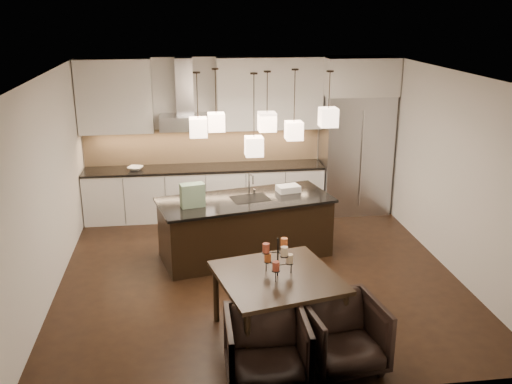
{
  "coord_description": "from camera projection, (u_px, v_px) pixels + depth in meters",
  "views": [
    {
      "loc": [
        -0.99,
        -7.33,
        3.64
      ],
      "look_at": [
        0.0,
        0.2,
        1.15
      ],
      "focal_mm": 40.0,
      "sensor_mm": 36.0,
      "label": 1
    }
  ],
  "objects": [
    {
      "name": "hood_canopy",
      "position": [
        186.0,
        122.0,
        9.85
      ],
      "size": [
        0.9,
        0.52,
        0.24
      ],
      "primitive_type": "cube",
      "color": "#B7B7BA",
      "rests_on": "wall_back"
    },
    {
      "name": "wall_front",
      "position": [
        299.0,
        267.0,
        5.12
      ],
      "size": [
        5.5,
        0.02,
        2.8
      ],
      "primitive_type": "cube",
      "color": "silver",
      "rests_on": "ground"
    },
    {
      "name": "island_top",
      "position": [
        245.0,
        200.0,
        8.46
      ],
      "size": [
        2.72,
        1.6,
        0.04
      ],
      "primitive_type": "cube",
      "rotation": [
        0.0,
        0.0,
        0.22
      ],
      "color": "black",
      "rests_on": "island_body"
    },
    {
      "name": "pendant_c",
      "position": [
        267.0,
        122.0,
        7.92
      ],
      "size": [
        0.24,
        0.24,
        0.26
      ],
      "primitive_type": "cube",
      "color": "beige",
      "rests_on": "ceiling"
    },
    {
      "name": "wall_left",
      "position": [
        47.0,
        187.0,
        7.38
      ],
      "size": [
        0.02,
        5.5,
        2.8
      ],
      "primitive_type": "cube",
      "color": "silver",
      "rests_on": "ground"
    },
    {
      "name": "candle_c",
      "position": [
        276.0,
        266.0,
        6.18
      ],
      "size": [
        0.09,
        0.09,
        0.1
      ],
      "primitive_type": "cylinder",
      "rotation": [
        0.0,
        0.0,
        0.22
      ],
      "color": "#A2412E",
      "rests_on": "candelabra"
    },
    {
      "name": "candelabra",
      "position": [
        278.0,
        257.0,
        6.3
      ],
      "size": [
        0.44,
        0.44,
        0.45
      ],
      "primitive_type": null,
      "rotation": [
        0.0,
        0.0,
        0.22
      ],
      "color": "black",
      "rests_on": "dining_table"
    },
    {
      "name": "upper_cab_right",
      "position": [
        270.0,
        93.0,
        9.97
      ],
      "size": [
        1.85,
        0.35,
        1.25
      ],
      "primitive_type": "cube",
      "color": "silver",
      "rests_on": "wall_back"
    },
    {
      "name": "wall_back",
      "position": [
        238.0,
        135.0,
        10.32
      ],
      "size": [
        5.5,
        0.02,
        2.8
      ],
      "primitive_type": "cube",
      "color": "silver",
      "rests_on": "ground"
    },
    {
      "name": "candle_d",
      "position": [
        284.0,
        242.0,
        6.38
      ],
      "size": [
        0.09,
        0.09,
        0.1
      ],
      "primitive_type": "cylinder",
      "rotation": [
        0.0,
        0.0,
        0.22
      ],
      "color": "orange",
      "rests_on": "candelabra"
    },
    {
      "name": "ceiling",
      "position": [
        258.0,
        74.0,
        7.29
      ],
      "size": [
        5.5,
        5.5,
        0.02
      ],
      "primitive_type": "cube",
      "color": "white",
      "rests_on": "wall_back"
    },
    {
      "name": "food_container",
      "position": [
        288.0,
        189.0,
        8.76
      ],
      "size": [
        0.38,
        0.3,
        0.1
      ],
      "primitive_type": "cube",
      "rotation": [
        0.0,
        0.0,
        0.22
      ],
      "color": "silver",
      "rests_on": "island_top"
    },
    {
      "name": "floor",
      "position": [
        258.0,
        273.0,
        8.16
      ],
      "size": [
        5.5,
        5.5,
        0.02
      ],
      "primitive_type": "cube",
      "color": "black",
      "rests_on": "ground"
    },
    {
      "name": "fruit_bowl",
      "position": [
        135.0,
        168.0,
        9.88
      ],
      "size": [
        0.32,
        0.32,
        0.06
      ],
      "primitive_type": "imported",
      "rotation": [
        0.0,
        0.0,
        -0.3
      ],
      "color": "silver",
      "rests_on": "countertop"
    },
    {
      "name": "lower_cabinets",
      "position": [
        205.0,
        193.0,
        10.23
      ],
      "size": [
        4.21,
        0.62,
        0.88
      ],
      "primitive_type": "cube",
      "color": "silver",
      "rests_on": "floor"
    },
    {
      "name": "candle_b",
      "position": [
        268.0,
        257.0,
        6.4
      ],
      "size": [
        0.09,
        0.09,
        0.1
      ],
      "primitive_type": "cylinder",
      "rotation": [
        0.0,
        0.0,
        0.22
      ],
      "color": "orange",
      "rests_on": "candelabra"
    },
    {
      "name": "pendant_e",
      "position": [
        328.0,
        117.0,
        7.93
      ],
      "size": [
        0.24,
        0.24,
        0.26
      ],
      "primitive_type": "cube",
      "color": "beige",
      "rests_on": "ceiling"
    },
    {
      "name": "faucet",
      "position": [
        249.0,
        184.0,
        8.52
      ],
      "size": [
        0.15,
        0.25,
        0.38
      ],
      "primitive_type": null,
      "rotation": [
        0.0,
        0.0,
        0.22
      ],
      "color": "silver",
      "rests_on": "island_top"
    },
    {
      "name": "wall_right",
      "position": [
        451.0,
        172.0,
        8.07
      ],
      "size": [
        0.02,
        5.5,
        2.8
      ],
      "primitive_type": "cube",
      "color": "silver",
      "rests_on": "ground"
    },
    {
      "name": "pendant_f",
      "position": [
        254.0,
        146.0,
        7.79
      ],
      "size": [
        0.24,
        0.24,
        0.26
      ],
      "primitive_type": "cube",
      "color": "beige",
      "rests_on": "ceiling"
    },
    {
      "name": "fridge_panel",
      "position": [
        359.0,
        76.0,
        9.89
      ],
      "size": [
        1.26,
        0.72,
        0.65
      ],
      "primitive_type": "cube",
      "color": "silver",
      "rests_on": "refrigerator"
    },
    {
      "name": "armchair_right",
      "position": [
        343.0,
        334.0,
        5.95
      ],
      "size": [
        0.9,
        0.92,
        0.74
      ],
      "primitive_type": "imported",
      "rotation": [
        0.0,
        0.0,
        0.14
      ],
      "color": "black",
      "rests_on": "floor"
    },
    {
      "name": "candle_f",
      "position": [
        284.0,
        251.0,
        6.15
      ],
      "size": [
        0.09,
        0.09,
        0.1
      ],
      "primitive_type": "cylinder",
      "rotation": [
        0.0,
        0.0,
        0.22
      ],
      "color": "beige",
      "rests_on": "candelabra"
    },
    {
      "name": "dining_table",
      "position": [
        277.0,
        306.0,
        6.49
      ],
      "size": [
        1.53,
        1.53,
        0.77
      ],
      "primitive_type": null,
      "rotation": [
        0.0,
        0.0,
        0.22
      ],
      "color": "black",
      "rests_on": "floor"
    },
    {
      "name": "candle_a",
      "position": [
        290.0,
        259.0,
        6.36
      ],
      "size": [
        0.09,
        0.09,
        0.1
      ],
      "primitive_type": "cylinder",
      "rotation": [
        0.0,
        0.0,
        0.22
      ],
      "color": "beige",
      "rests_on": "candelabra"
    },
    {
      "name": "tote_bag",
      "position": [
        192.0,
        195.0,
        8.08
      ],
      "size": [
        0.37,
        0.25,
        0.34
      ],
      "primitive_type": "cube",
      "rotation": [
        0.0,
        0.0,
        0.22
      ],
      "color": "#185B29",
      "rests_on": "island_top"
    },
    {
      "name": "pendant_b",
      "position": [
        216.0,
        122.0,
        8.27
      ],
      "size": [
        0.24,
        0.24,
        0.26
      ],
      "primitive_type": "cube",
      "color": "beige",
      "rests_on": "ceiling"
    },
    {
      "name": "backsplash",
      "position": [
        203.0,
        146.0,
        10.27
      ],
      "size": [
        4.21,
        0.02,
        0.63
      ],
      "primitive_type": "cube",
      "color": "tan",
      "rests_on": "countertop"
    },
    {
      "name": "pendant_d",
      "position": [
        294.0,
        131.0,
        8.22
      ],
      "size": [
        0.24,
        0.24,
        0.26
      ],
      "primitive_type": "cube",
      "color": "beige",
      "rests_on": "ceiling"
    },
    {
      "name": "countertop",
      "position": [
        205.0,
        168.0,
        10.09
      ],
      "size": [
        4.21,
        0.66,
        0.04
      ],
      "primitive_type": "cube",
      "color": "black",
      "rests_on": "lower_cabinets"
    },
    {
      "name": "pendant_a",
      "position": [
        198.0,
        127.0,
        7.83
      ],
      "size": [
        0.24,
        0.24,
        0.26
      ],
      "primitive_type": "cube",
      "color": "beige",
      "rests_on": "ceiling"
    },
    {
      "name": "island_body",
      "position": [
        245.0,
        228.0,
        8.6
      ],
      "size": [
        2.63,
        1.5,
        0.87
      ],
      "primitive_type": "cube",
      "rotation": [
        0.0,
        0.0,
        0.22
      ],
      "color": "black",
      "rests_on": "floor"
    },
    {
      "name": "upper_cab_left",
      "position": [
        115.0,
        96.0,
        9.64
      ],
      "size": [
        1.25,
        0.35,
        1.25
      ],
      "primitive_type": "cube",
      "color": "silver",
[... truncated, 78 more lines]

